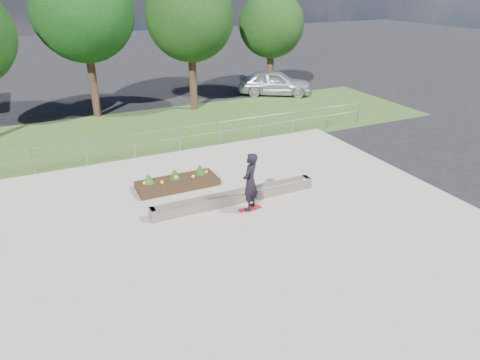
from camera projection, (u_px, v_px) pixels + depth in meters
name	position (u px, v px, depth m)	size (l,w,h in m)	color
ground	(255.00, 232.00, 13.25)	(120.00, 120.00, 0.00)	black
grass_verge	(159.00, 130.00, 22.27)	(30.00, 8.00, 0.02)	#335120
concrete_slab	(255.00, 231.00, 13.24)	(15.00, 15.00, 0.06)	#9E998D
fence	(179.00, 136.00, 19.08)	(20.06, 0.06, 1.20)	#919399
tree_mid_left	(83.00, 11.00, 22.22)	(5.25, 5.25, 8.25)	#321D14
tree_mid_right	(190.00, 17.00, 23.67)	(4.90, 4.90, 7.70)	#341F14
tree_far_right	(271.00, 25.00, 27.53)	(4.20, 4.20, 6.60)	#342315
grind_ledge	(235.00, 197.00, 14.80)	(6.00, 0.44, 0.43)	brown
planter_bed	(177.00, 181.00, 15.99)	(3.00, 1.20, 0.61)	black
skateboarder	(250.00, 182.00, 13.91)	(0.85, 0.83, 2.06)	white
parked_car	(275.00, 83.00, 28.79)	(1.97, 4.89, 1.67)	silver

